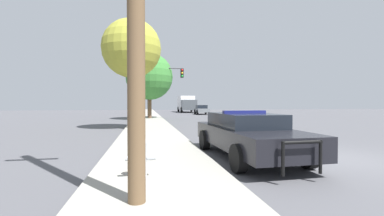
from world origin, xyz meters
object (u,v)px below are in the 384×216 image
(police_car, at_px, (247,133))
(tree_sidewalk_near, at_px, (132,49))
(tree_sidewalk_mid, at_px, (149,77))
(fire_hydrant, at_px, (140,156))
(traffic_cone, at_px, (139,154))
(traffic_light, at_px, (160,82))
(box_truck, at_px, (186,103))
(car_background_oncoming, at_px, (202,109))

(police_car, relative_size, tree_sidewalk_near, 0.77)
(tree_sidewalk_mid, xyz_separation_m, tree_sidewalk_near, (-1.27, -9.73, 0.72))
(fire_hydrant, relative_size, traffic_cone, 1.24)
(traffic_cone, bearing_deg, traffic_light, 85.05)
(traffic_light, bearing_deg, traffic_cone, -94.95)
(fire_hydrant, distance_m, tree_sidewalk_near, 11.98)
(fire_hydrant, xyz_separation_m, traffic_cone, (-0.05, 0.81, -0.11))
(traffic_light, relative_size, box_truck, 0.68)
(traffic_light, bearing_deg, box_truck, 73.93)
(car_background_oncoming, height_order, box_truck, box_truck)
(fire_hydrant, height_order, box_truck, box_truck)
(fire_hydrant, xyz_separation_m, tree_sidewalk_mid, (0.56, 20.83, 3.72))
(box_truck, height_order, tree_sidewalk_near, tree_sidewalk_near)
(traffic_light, height_order, traffic_cone, traffic_light)
(car_background_oncoming, distance_m, tree_sidewalk_near, 22.20)
(fire_hydrant, bearing_deg, tree_sidewalk_near, 93.64)
(box_truck, bearing_deg, tree_sidewalk_near, 74.99)
(tree_sidewalk_near, xyz_separation_m, traffic_cone, (0.65, -10.30, -4.55))
(tree_sidewalk_mid, bearing_deg, tree_sidewalk_near, -97.42)
(box_truck, height_order, traffic_cone, box_truck)
(police_car, height_order, tree_sidewalk_near, tree_sidewalk_near)
(police_car, xyz_separation_m, box_truck, (4.22, 37.71, 0.84))
(tree_sidewalk_mid, height_order, traffic_cone, tree_sidewalk_mid)
(police_car, relative_size, box_truck, 0.70)
(tree_sidewalk_near, distance_m, traffic_cone, 11.27)
(police_car, bearing_deg, traffic_cone, 19.70)
(police_car, distance_m, traffic_cone, 3.47)
(tree_sidewalk_near, bearing_deg, box_truck, 74.24)
(box_truck, bearing_deg, tree_sidewalk_mid, 70.94)
(traffic_light, bearing_deg, tree_sidewalk_near, -105.02)
(police_car, xyz_separation_m, tree_sidewalk_mid, (-2.60, 18.76, 3.57))
(police_car, bearing_deg, tree_sidewalk_near, -68.51)
(fire_hydrant, height_order, car_background_oncoming, car_background_oncoming)
(fire_hydrant, bearing_deg, car_background_oncoming, 75.16)
(tree_sidewalk_mid, distance_m, traffic_cone, 20.40)
(police_car, bearing_deg, box_truck, -98.10)
(traffic_light, bearing_deg, fire_hydrant, -94.60)
(police_car, bearing_deg, fire_hydrant, 31.47)
(tree_sidewalk_near, bearing_deg, tree_sidewalk_mid, 82.58)
(police_car, height_order, traffic_light, traffic_light)
(box_truck, bearing_deg, traffic_cone, 79.94)
(fire_hydrant, bearing_deg, police_car, 33.19)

